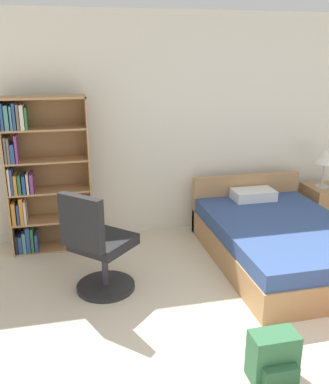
# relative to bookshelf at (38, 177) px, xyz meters

# --- Properties ---
(wall_back) EXTENTS (9.00, 0.06, 2.60)m
(wall_back) POSITION_rel_bookshelf_xyz_m (1.80, 0.28, 0.45)
(wall_back) COLOR silver
(wall_back) RESTS_ON ground_plane
(bookshelf) EXTENTS (0.89, 0.33, 1.71)m
(bookshelf) POSITION_rel_bookshelf_xyz_m (0.00, 0.00, 0.00)
(bookshelf) COLOR #AD7F51
(bookshelf) RESTS_ON ground_plane
(bed) EXTENTS (1.37, 2.03, 0.70)m
(bed) POSITION_rel_bookshelf_xyz_m (2.48, -0.86, -0.62)
(bed) COLOR #AD7F51
(bed) RESTS_ON ground_plane
(office_chair) EXTENTS (0.72, 0.72, 1.01)m
(office_chair) POSITION_rel_bookshelf_xyz_m (0.54, -1.10, -0.39)
(office_chair) COLOR #232326
(office_chair) RESTS_ON ground_plane
(nightstand) EXTENTS (0.43, 0.49, 0.52)m
(nightstand) POSITION_rel_bookshelf_xyz_m (3.50, -0.07, -0.60)
(nightstand) COLOR #AD7F51
(nightstand) RESTS_ON ground_plane
(table_lamp) EXTENTS (0.26, 0.26, 0.50)m
(table_lamp) POSITION_rel_bookshelf_xyz_m (3.44, -0.10, 0.05)
(table_lamp) COLOR #B2B2B7
(table_lamp) RESTS_ON nightstand
(backpack_green) EXTENTS (0.32, 0.25, 0.35)m
(backpack_green) POSITION_rel_bookshelf_xyz_m (1.60, -2.49, -0.69)
(backpack_green) COLOR #2D603D
(backpack_green) RESTS_ON ground_plane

